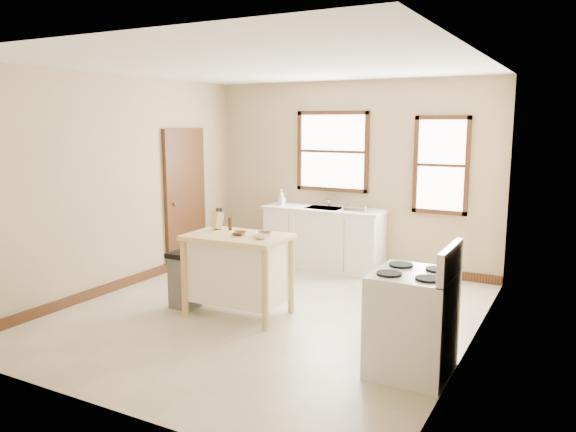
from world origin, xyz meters
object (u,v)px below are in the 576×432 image
(bowl_b, at_px, (263,234))
(soap_bottle_b, at_px, (282,199))
(knife_block, at_px, (217,221))
(bowl_a, at_px, (239,233))
(dish_rack, at_px, (357,208))
(pepper_grinder, at_px, (230,224))
(trash_bin, at_px, (185,280))
(bowl_c, at_px, (261,237))
(gas_stove, at_px, (413,308))
(soap_bottle_a, at_px, (281,197))
(kitchen_island, at_px, (238,275))

(bowl_b, bearing_deg, soap_bottle_b, 114.17)
(knife_block, bearing_deg, bowl_a, -9.52)
(soap_bottle_b, xyz_separation_m, dish_rack, (1.26, -0.03, -0.04))
(bowl_b, bearing_deg, knife_block, 173.81)
(soap_bottle_b, xyz_separation_m, pepper_grinder, (0.50, -2.16, 0.00))
(knife_block, xyz_separation_m, bowl_b, (0.68, -0.07, -0.08))
(pepper_grinder, xyz_separation_m, trash_bin, (-0.46, -0.30, -0.67))
(bowl_c, xyz_separation_m, gas_stove, (1.84, -0.48, -0.37))
(soap_bottle_a, relative_size, bowl_a, 1.45)
(bowl_a, xyz_separation_m, bowl_c, (0.32, -0.05, 0.00))
(soap_bottle_b, height_order, gas_stove, gas_stove)
(bowl_a, bearing_deg, dish_rack, 77.87)
(soap_bottle_b, height_order, bowl_a, soap_bottle_b)
(dish_rack, bearing_deg, gas_stove, -41.15)
(pepper_grinder, bearing_deg, bowl_c, -23.75)
(kitchen_island, bearing_deg, bowl_b, 14.68)
(pepper_grinder, xyz_separation_m, gas_stove, (2.41, -0.73, -0.42))
(knife_block, xyz_separation_m, pepper_grinder, (0.16, 0.03, -0.02))
(soap_bottle_b, height_order, bowl_b, soap_bottle_b)
(dish_rack, relative_size, bowl_b, 2.14)
(dish_rack, bearing_deg, knife_block, -94.19)
(trash_bin, bearing_deg, bowl_c, 2.60)
(soap_bottle_b, xyz_separation_m, bowl_c, (1.07, -2.42, -0.05))
(bowl_a, height_order, trash_bin, bowl_a)
(dish_rack, bearing_deg, pepper_grinder, -90.68)
(soap_bottle_b, height_order, knife_block, knife_block)
(pepper_grinder, relative_size, bowl_c, 1.00)
(soap_bottle_a, bearing_deg, gas_stove, -26.40)
(soap_bottle_a, bearing_deg, trash_bin, -70.14)
(knife_block, height_order, pepper_grinder, knife_block)
(bowl_a, xyz_separation_m, gas_stove, (2.15, -0.53, -0.37))
(trash_bin, bearing_deg, bowl_b, 11.34)
(soap_bottle_b, bearing_deg, bowl_c, -46.92)
(bowl_a, height_order, bowl_c, bowl_c)
(kitchen_island, height_order, bowl_b, bowl_b)
(pepper_grinder, relative_size, trash_bin, 0.22)
(dish_rack, height_order, bowl_a, dish_rack)
(dish_rack, bearing_deg, bowl_a, -83.19)
(bowl_b, relative_size, bowl_c, 1.15)
(knife_block, bearing_deg, soap_bottle_b, 112.03)
(trash_bin, bearing_deg, pepper_grinder, 33.11)
(soap_bottle_b, xyz_separation_m, kitchen_island, (0.73, -2.36, -0.54))
(kitchen_island, relative_size, pepper_grinder, 7.63)
(kitchen_island, xyz_separation_m, bowl_c, (0.35, -0.06, 0.49))
(gas_stove, bearing_deg, soap_bottle_a, 135.16)
(soap_bottle_b, distance_m, dish_rack, 1.26)
(bowl_b, bearing_deg, bowl_c, -69.29)
(kitchen_island, bearing_deg, bowl_a, -30.01)
(soap_bottle_b, xyz_separation_m, gas_stove, (2.91, -2.90, -0.42))
(bowl_a, relative_size, trash_bin, 0.25)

